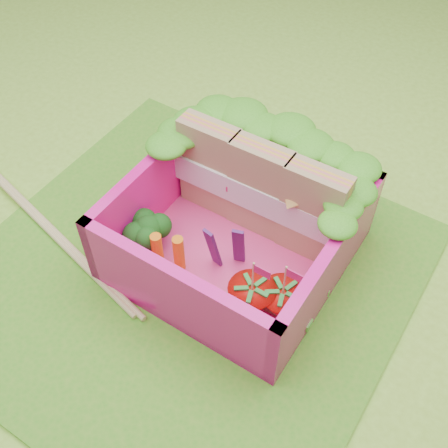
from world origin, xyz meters
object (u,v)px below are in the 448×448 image
sandwich_stack (260,190)px  chopsticks (38,218)px  bento_box (236,228)px  strawberry_right (281,305)px  broccoli (148,232)px  strawberry_left (251,302)px

sandwich_stack → chopsticks: (-1.29, -0.74, -0.36)m
bento_box → sandwich_stack: size_ratio=1.06×
bento_box → chopsticks: (-1.29, -0.48, -0.26)m
strawberry_right → bento_box: bearing=149.3°
broccoli → chopsticks: bearing=-167.1°
bento_box → chopsticks: bearing=-159.7°
broccoli → strawberry_right: size_ratio=0.63×
bento_box → broccoli: bento_box is taller
strawberry_right → broccoli: bearing=-179.7°
bento_box → broccoli: bearing=-148.4°
sandwich_stack → strawberry_left: size_ratio=2.39×
broccoli → strawberry_left: strawberry_left is taller
bento_box → sandwich_stack: bearing=89.0°
chopsticks → broccoli: bearing=12.9°
bento_box → strawberry_left: strawberry_left is taller
sandwich_stack → broccoli: sandwich_stack is taller
sandwich_stack → bento_box: bearing=-91.0°
bento_box → broccoli: 0.55m
strawberry_left → chopsticks: bearing=-175.9°
broccoli → strawberry_right: (0.95, 0.00, -0.03)m
broccoli → chopsticks: broccoli is taller
strawberry_left → strawberry_right: strawberry_left is taller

